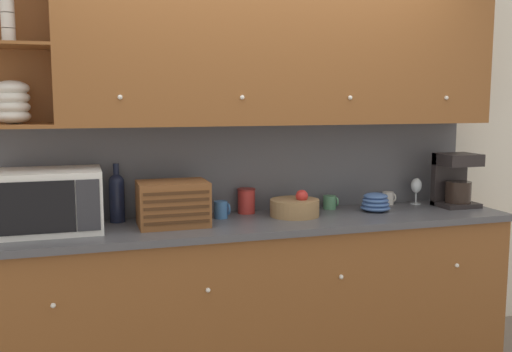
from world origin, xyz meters
The scene contains 16 objects.
ground_plane centered at (0.00, 0.00, 0.00)m, with size 24.00×24.00×0.00m, color slate.
wall_back centered at (0.00, 0.03, 1.30)m, with size 5.50×0.06×2.60m.
counter_unit centered at (0.00, -0.30, 0.48)m, with size 3.12×0.62×0.95m.
backsplash_panel centered at (0.00, -0.01, 1.23)m, with size 3.10×0.01×0.56m.
upper_cabinets centered at (0.16, -0.17, 1.95)m, with size 3.10×0.36×0.90m.
microwave centered at (-1.17, -0.25, 1.12)m, with size 0.53×0.41×0.33m.
wine_bottle centered at (-0.81, -0.11, 1.11)m, with size 0.09×0.09×0.34m.
bread_box centered at (-0.52, -0.29, 1.08)m, with size 0.39×0.29×0.25m.
mug_patterned_third centered at (-0.21, -0.18, 1.00)m, with size 0.09×0.08×0.10m.
storage_canister centered at (-0.02, -0.07, 1.03)m, with size 0.11×0.11×0.16m.
fruit_basket centered at (0.24, -0.25, 1.01)m, with size 0.30×0.30×0.16m.
mug_blue_second centered at (0.54, -0.10, 0.99)m, with size 0.10×0.08×0.09m.
bowl_stack_on_counter centered at (0.78, -0.26, 1.01)m, with size 0.19×0.19×0.12m.
mug centered at (0.99, -0.06, 0.99)m, with size 0.09×0.08×0.09m.
wine_glass centered at (1.17, -0.11, 1.07)m, with size 0.07×0.07×0.18m.
coffee_maker centered at (1.38, -0.25, 1.13)m, with size 0.25×0.22×0.35m.
Camera 1 is at (-1.00, -3.45, 1.65)m, focal length 40.00 mm.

